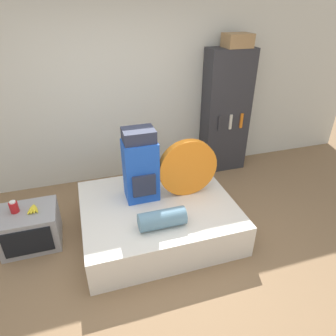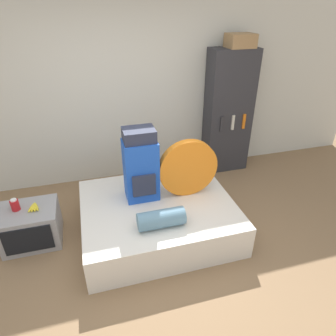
{
  "view_description": "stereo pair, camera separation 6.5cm",
  "coord_description": "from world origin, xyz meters",
  "px_view_note": "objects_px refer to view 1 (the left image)",
  "views": [
    {
      "loc": [
        -0.57,
        -2.09,
        2.5
      ],
      "look_at": [
        0.27,
        0.65,
        0.85
      ],
      "focal_mm": 32.0,
      "sensor_mm": 36.0,
      "label": 1
    },
    {
      "loc": [
        -0.51,
        -2.11,
        2.5
      ],
      "look_at": [
        0.27,
        0.65,
        0.85
      ],
      "focal_mm": 32.0,
      "sensor_mm": 36.0,
      "label": 2
    }
  ],
  "objects_px": {
    "television": "(30,228)",
    "cardboard_box": "(238,40)",
    "tent_bag": "(188,168)",
    "bookshelf": "(226,113)",
    "sleeping_roll": "(162,219)",
    "backpack": "(141,166)",
    "canister": "(14,207)"
  },
  "relations": [
    {
      "from": "television",
      "to": "cardboard_box",
      "type": "bearing_deg",
      "value": 18.72
    },
    {
      "from": "television",
      "to": "tent_bag",
      "type": "bearing_deg",
      "value": -3.59
    },
    {
      "from": "tent_bag",
      "to": "television",
      "type": "distance_m",
      "value": 1.92
    },
    {
      "from": "tent_bag",
      "to": "bookshelf",
      "type": "bearing_deg",
      "value": 47.56
    },
    {
      "from": "cardboard_box",
      "to": "tent_bag",
      "type": "bearing_deg",
      "value": -134.67
    },
    {
      "from": "sleeping_roll",
      "to": "television",
      "type": "bearing_deg",
      "value": 155.99
    },
    {
      "from": "bookshelf",
      "to": "cardboard_box",
      "type": "xyz_separation_m",
      "value": [
        0.06,
        -0.03,
        1.04
      ]
    },
    {
      "from": "tent_bag",
      "to": "backpack",
      "type": "bearing_deg",
      "value": 170.4
    },
    {
      "from": "tent_bag",
      "to": "canister",
      "type": "bearing_deg",
      "value": 175.34
    },
    {
      "from": "cardboard_box",
      "to": "sleeping_roll",
      "type": "bearing_deg",
      "value": -133.98
    },
    {
      "from": "backpack",
      "to": "canister",
      "type": "distance_m",
      "value": 1.45
    },
    {
      "from": "television",
      "to": "bookshelf",
      "type": "relative_size",
      "value": 0.33
    },
    {
      "from": "backpack",
      "to": "cardboard_box",
      "type": "distance_m",
      "value": 2.25
    },
    {
      "from": "backpack",
      "to": "tent_bag",
      "type": "height_order",
      "value": "backpack"
    },
    {
      "from": "tent_bag",
      "to": "bookshelf",
      "type": "relative_size",
      "value": 0.38
    },
    {
      "from": "tent_bag",
      "to": "sleeping_roll",
      "type": "bearing_deg",
      "value": -132.4
    },
    {
      "from": "backpack",
      "to": "sleeping_roll",
      "type": "xyz_separation_m",
      "value": [
        0.08,
        -0.59,
        -0.32
      ]
    },
    {
      "from": "tent_bag",
      "to": "cardboard_box",
      "type": "bearing_deg",
      "value": 45.33
    },
    {
      "from": "tent_bag",
      "to": "cardboard_box",
      "type": "height_order",
      "value": "cardboard_box"
    },
    {
      "from": "bookshelf",
      "to": "tent_bag",
      "type": "bearing_deg",
      "value": -132.44
    },
    {
      "from": "backpack",
      "to": "cardboard_box",
      "type": "height_order",
      "value": "cardboard_box"
    },
    {
      "from": "tent_bag",
      "to": "television",
      "type": "bearing_deg",
      "value": 176.41
    },
    {
      "from": "backpack",
      "to": "tent_bag",
      "type": "distance_m",
      "value": 0.55
    },
    {
      "from": "sleeping_roll",
      "to": "television",
      "type": "distance_m",
      "value": 1.54
    },
    {
      "from": "television",
      "to": "sleeping_roll",
      "type": "bearing_deg",
      "value": -24.01
    },
    {
      "from": "television",
      "to": "bookshelf",
      "type": "bearing_deg",
      "value": 19.58
    },
    {
      "from": "television",
      "to": "canister",
      "type": "distance_m",
      "value": 0.31
    },
    {
      "from": "television",
      "to": "bookshelf",
      "type": "height_order",
      "value": "bookshelf"
    },
    {
      "from": "bookshelf",
      "to": "backpack",
      "type": "bearing_deg",
      "value": -146.41
    },
    {
      "from": "backpack",
      "to": "bookshelf",
      "type": "distance_m",
      "value": 1.9
    },
    {
      "from": "backpack",
      "to": "sleeping_roll",
      "type": "relative_size",
      "value": 1.75
    },
    {
      "from": "tent_bag",
      "to": "cardboard_box",
      "type": "relative_size",
      "value": 1.91
    }
  ]
}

